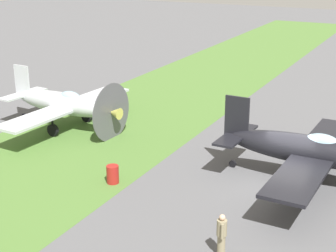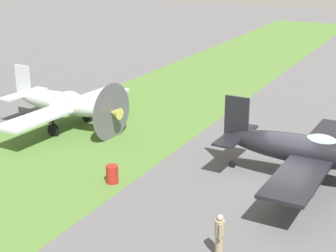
# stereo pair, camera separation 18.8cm
# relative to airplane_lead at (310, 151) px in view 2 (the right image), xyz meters

# --- Properties ---
(ground_plane) EXTENTS (160.00, 160.00, 0.00)m
(ground_plane) POSITION_rel_airplane_lead_xyz_m (1.03, -0.99, -1.68)
(ground_plane) COLOR #515154
(grass_verge) EXTENTS (120.00, 11.00, 0.01)m
(grass_verge) POSITION_rel_airplane_lead_xyz_m (1.03, -13.08, -1.68)
(grass_verge) COLOR #476B2D
(grass_verge) RESTS_ON ground
(airplane_lead) EXTENTS (11.24, 8.92, 4.02)m
(airplane_lead) POSITION_rel_airplane_lead_xyz_m (0.00, 0.00, 0.00)
(airplane_lead) COLOR black
(airplane_lead) RESTS_ON ground
(airplane_wingman) EXTENTS (10.72, 8.48, 3.82)m
(airplane_wingman) POSITION_rel_airplane_lead_xyz_m (-1.22, -15.58, -0.08)
(airplane_wingman) COLOR #B2B7BC
(airplane_wingman) RESTS_ON ground
(ground_crew_mechanic) EXTENTS (0.58, 0.38, 1.73)m
(ground_crew_mechanic) POSITION_rel_airplane_lead_xyz_m (7.94, -1.36, -0.77)
(ground_crew_mechanic) COLOR #847A5B
(ground_crew_mechanic) RESTS_ON ground
(fuel_drum) EXTENTS (0.60, 0.60, 0.90)m
(fuel_drum) POSITION_rel_airplane_lead_xyz_m (4.39, -8.42, -1.23)
(fuel_drum) COLOR maroon
(fuel_drum) RESTS_ON ground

